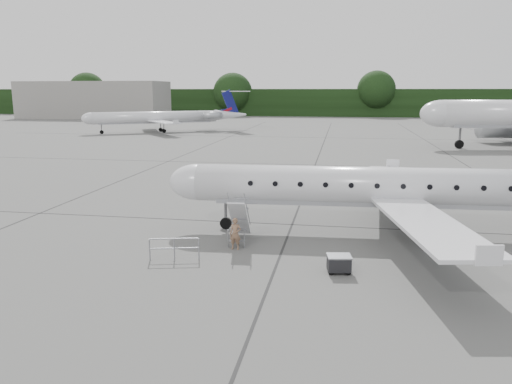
# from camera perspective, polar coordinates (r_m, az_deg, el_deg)

# --- Properties ---
(ground) EXTENTS (320.00, 320.00, 0.00)m
(ground) POSITION_cam_1_polar(r_m,az_deg,el_deg) (22.27, 13.61, -8.58)
(ground) COLOR #5B5B59
(ground) RESTS_ON ground
(treeline) EXTENTS (260.00, 4.00, 8.00)m
(treeline) POSITION_cam_1_polar(r_m,az_deg,el_deg) (150.94, 10.59, 9.99)
(treeline) COLOR black
(treeline) RESTS_ON ground
(terminal_building) EXTENTS (40.00, 14.00, 10.00)m
(terminal_building) POSITION_cam_1_polar(r_m,az_deg,el_deg) (147.68, -18.05, 9.98)
(terminal_building) COLOR gray
(terminal_building) RESTS_ON ground
(main_regional_jet) EXTENTS (29.12, 21.72, 7.19)m
(main_regional_jet) POSITION_cam_1_polar(r_m,az_deg,el_deg) (27.06, 16.54, 2.68)
(main_regional_jet) COLOR silver
(main_regional_jet) RESTS_ON ground
(airstair) EXTENTS (0.98, 2.40, 2.25)m
(airstair) POSITION_cam_1_polar(r_m,az_deg,el_deg) (25.22, -1.91, -3.19)
(airstair) COLOR silver
(airstair) RESTS_ON ground
(passenger) EXTENTS (0.59, 0.41, 1.55)m
(passenger) POSITION_cam_1_polar(r_m,az_deg,el_deg) (24.05, -2.37, -4.80)
(passenger) COLOR brown
(passenger) RESTS_ON ground
(safety_railing) EXTENTS (2.16, 0.59, 1.00)m
(safety_railing) POSITION_cam_1_polar(r_m,az_deg,el_deg) (22.93, -9.32, -6.49)
(safety_railing) COLOR gray
(safety_railing) RESTS_ON ground
(baggage_cart) EXTENTS (1.06, 0.91, 0.82)m
(baggage_cart) POSITION_cam_1_polar(r_m,az_deg,el_deg) (21.41, 9.46, -8.06)
(baggage_cart) COLOR black
(baggage_cart) RESTS_ON ground
(bg_regional_left) EXTENTS (35.69, 33.22, 7.61)m
(bg_regional_left) POSITION_cam_1_polar(r_m,az_deg,el_deg) (93.93, -11.37, 9.02)
(bg_regional_left) COLOR silver
(bg_regional_left) RESTS_ON ground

